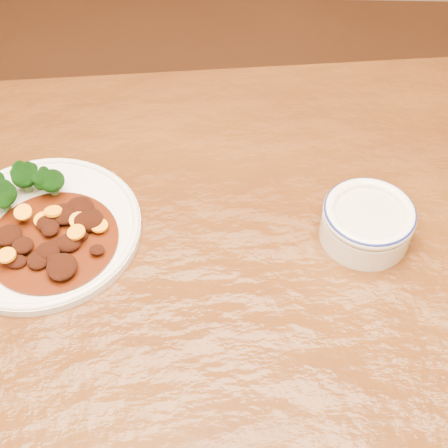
{
  "coord_description": "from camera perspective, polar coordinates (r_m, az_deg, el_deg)",
  "views": [
    {
      "loc": [
        0.01,
        -0.43,
        1.38
      ],
      "look_at": [
        -0.0,
        0.09,
        0.77
      ],
      "focal_mm": 50.0,
      "sensor_mm": 36.0,
      "label": 1
    }
  ],
  "objects": [
    {
      "name": "mince_stew",
      "position": [
        0.82,
        -14.98,
        -1.05
      ],
      "size": [
        0.17,
        0.17,
        0.03
      ],
      "color": "#441B07",
      "rests_on": "dinner_plate"
    },
    {
      "name": "dip_bowl",
      "position": [
        0.82,
        12.97,
        0.25
      ],
      "size": [
        0.12,
        0.12,
        0.05
      ],
      "rotation": [
        0.0,
        0.0,
        0.2
      ],
      "color": "white",
      "rests_on": "dining_table"
    },
    {
      "name": "dining_table",
      "position": [
        0.83,
        0.16,
        -9.1
      ],
      "size": [
        1.6,
        1.07,
        0.75
      ],
      "rotation": [
        0.0,
        0.0,
        0.12
      ],
      "color": "#502B0E",
      "rests_on": "ground"
    },
    {
      "name": "broccoli_florets",
      "position": [
        0.87,
        -19.09,
        3.06
      ],
      "size": [
        0.13,
        0.09,
        0.04
      ],
      "color": "#578444",
      "rests_on": "dinner_plate"
    },
    {
      "name": "dinner_plate",
      "position": [
        0.85,
        -16.33,
        -0.43
      ],
      "size": [
        0.26,
        0.26,
        0.02
      ],
      "rotation": [
        0.0,
        0.0,
        0.06
      ],
      "color": "white",
      "rests_on": "dining_table"
    }
  ]
}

